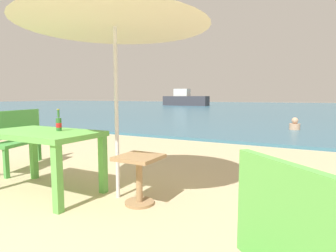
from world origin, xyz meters
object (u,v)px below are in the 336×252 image
(picnic_table_green, at_px, (42,140))
(bench_green_left, at_px, (20,136))
(boat_ferry, at_px, (185,100))
(patio_umbrella, at_px, (114,10))
(beer_bottle_amber, at_px, (59,123))
(side_table_wood, at_px, (139,173))
(swimmer_person, at_px, (295,125))

(picnic_table_green, relative_size, bench_green_left, 1.12)
(boat_ferry, bearing_deg, bench_green_left, -70.86)
(patio_umbrella, height_order, boat_ferry, patio_umbrella)
(beer_bottle_amber, height_order, side_table_wood, beer_bottle_amber)
(picnic_table_green, xyz_separation_m, swimmer_person, (2.35, 7.85, -0.41))
(beer_bottle_amber, bearing_deg, boat_ferry, 111.45)
(picnic_table_green, height_order, bench_green_left, bench_green_left)
(swimmer_person, relative_size, boat_ferry, 0.07)
(picnic_table_green, bearing_deg, side_table_wood, 10.77)
(patio_umbrella, distance_m, boat_ferry, 31.49)
(side_table_wood, xyz_separation_m, swimmer_person, (1.11, 7.62, -0.11))
(beer_bottle_amber, relative_size, patio_umbrella, 0.12)
(patio_umbrella, xyz_separation_m, bench_green_left, (-2.25, 0.33, -1.58))
(side_table_wood, relative_size, boat_ferry, 0.10)
(patio_umbrella, height_order, bench_green_left, patio_umbrella)
(bench_green_left, bearing_deg, beer_bottle_amber, -18.48)
(bench_green_left, distance_m, boat_ferry, 30.35)
(bench_green_left, distance_m, swimmer_person, 8.13)
(picnic_table_green, bearing_deg, boat_ferry, 111.10)
(side_table_wood, bearing_deg, picnic_table_green, -169.23)
(beer_bottle_amber, distance_m, boat_ferry, 31.35)
(patio_umbrella, bearing_deg, side_table_wood, -9.27)
(swimmer_person, bearing_deg, side_table_wood, -98.27)
(patio_umbrella, relative_size, side_table_wood, 4.26)
(beer_bottle_amber, height_order, patio_umbrella, patio_umbrella)
(bench_green_left, bearing_deg, side_table_wood, -8.45)
(bench_green_left, relative_size, boat_ferry, 0.22)
(swimmer_person, height_order, boat_ferry, boat_ferry)
(patio_umbrella, distance_m, side_table_wood, 1.80)
(side_table_wood, height_order, boat_ferry, boat_ferry)
(beer_bottle_amber, height_order, swimmer_person, beer_bottle_amber)
(side_table_wood, relative_size, swimmer_person, 1.32)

